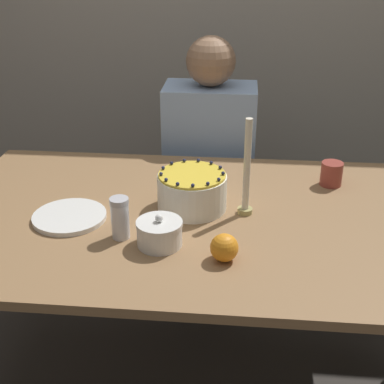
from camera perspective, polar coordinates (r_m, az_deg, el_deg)
ground_plane at (r=2.22m, az=-0.50°, el=-19.59°), size 12.00×12.00×0.00m
dining_table at (r=1.81m, az=-0.57°, el=-5.12°), size 1.64×1.01×0.75m
cake at (r=1.78m, az=0.00°, el=0.11°), size 0.23×0.23×0.14m
sugar_bowl at (r=1.58m, az=-3.48°, el=-4.38°), size 0.14×0.14×0.10m
sugar_shaker at (r=1.62m, az=-7.68°, el=-2.75°), size 0.06×0.06×0.13m
plate_stack at (r=1.78m, az=-12.93°, el=-2.58°), size 0.24×0.24×0.02m
candle at (r=1.72m, az=5.84°, el=1.77°), size 0.05×0.05×0.33m
cup at (r=2.01m, az=14.65°, el=1.89°), size 0.08×0.08×0.09m
orange_fruit_0 at (r=1.51m, az=3.46°, el=-5.95°), size 0.08×0.08×0.08m
person_man_blue_shirt at (r=2.48m, az=1.82°, el=0.77°), size 0.40×0.34×1.20m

